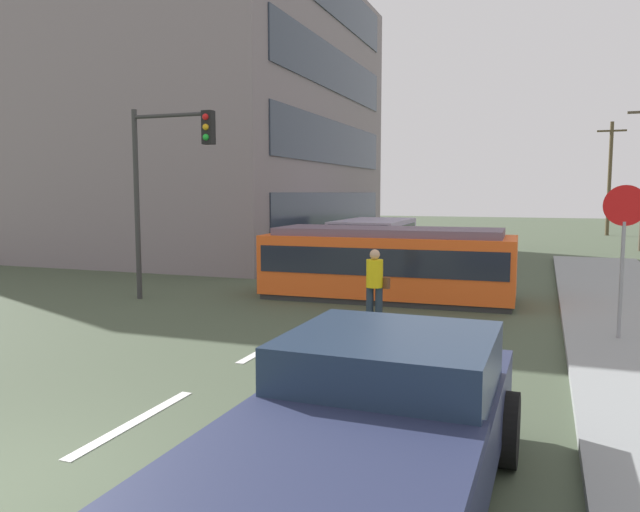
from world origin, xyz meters
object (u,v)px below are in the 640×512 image
Objects in this scene: pickup_truck_parked at (375,430)px; pedestrian_crossing at (375,283)px; stop_sign at (624,229)px; streetcar_tram at (388,262)px; traffic_light_mast at (166,168)px; city_bus at (374,239)px; utility_pole_distant at (610,176)px.

pedestrian_crossing is at bearing 105.07° from pickup_truck_parked.
stop_sign reaches higher than pickup_truck_parked.
stop_sign reaches higher than streetcar_tram.
pickup_truck_parked is at bearing -47.22° from traffic_light_mast.
city_bus is at bearing 73.67° from traffic_light_mast.
city_bus is 10.75m from traffic_light_mast.
pickup_truck_parked is at bearing -74.93° from pedestrian_crossing.
utility_pole_distant is at bearing 74.69° from streetcar_tram.
streetcar_tram is 1.30× the size of city_bus.
pickup_truck_parked is (2.03, -7.52, -0.15)m from pedestrian_crossing.
city_bus reaches higher than pedestrian_crossing.
traffic_light_mast is at bearing 132.78° from pickup_truck_parked.
traffic_light_mast reaches higher than streetcar_tram.
pickup_truck_parked is 12.10m from traffic_light_mast.
city_bus is 23.98m from utility_pole_distant.
pedestrian_crossing is 0.22× the size of utility_pole_distant.
utility_pole_distant is at bearing 77.19° from pedestrian_crossing.
pickup_truck_parked is (5.07, -18.68, -0.22)m from city_bus.
city_bus is at bearing 105.24° from pedestrian_crossing.
traffic_light_mast is (-10.75, 1.10, 1.33)m from stop_sign.
traffic_light_mast is (-2.94, -10.03, 2.50)m from city_bus.
streetcar_tram is 2.33× the size of stop_sign.
pickup_truck_parked is 0.67× the size of utility_pole_distant.
stop_sign is at bearing 70.03° from pickup_truck_parked.
city_bus is at bearing 125.04° from stop_sign.
traffic_light_mast is (-5.42, -2.33, 2.52)m from streetcar_tram.
stop_sign is at bearing 0.27° from pedestrian_crossing.
traffic_light_mast reaches higher than stop_sign.
utility_pole_distant reaches higher than streetcar_tram.
utility_pole_distant is (7.40, 32.54, 3.01)m from pedestrian_crossing.
stop_sign is at bearing -54.96° from city_bus.
streetcar_tram reaches higher than city_bus.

